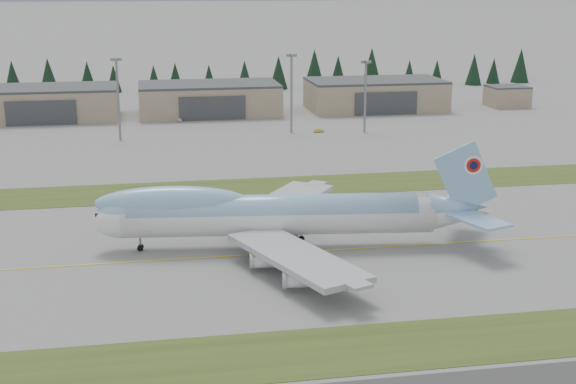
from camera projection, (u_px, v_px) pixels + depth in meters
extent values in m
plane|color=slate|center=(368.00, 248.00, 139.82)|extent=(7000.00, 7000.00, 0.00)
cube|color=#364B1A|center=(448.00, 342.00, 103.67)|extent=(400.00, 14.00, 0.08)
cube|color=#364B1A|center=(314.00, 185.00, 182.62)|extent=(400.00, 18.00, 0.08)
cube|color=gold|center=(368.00, 248.00, 139.82)|extent=(400.00, 0.40, 0.02)
cylinder|color=silver|center=(279.00, 217.00, 138.68)|extent=(54.01, 12.35, 6.23)
cylinder|color=#85B3D9|center=(273.00, 211.00, 138.33)|extent=(50.15, 11.43, 5.75)
ellipsoid|color=silver|center=(122.00, 220.00, 137.02)|extent=(10.61, 7.33, 6.23)
ellipsoid|color=#85B3D9|center=(122.00, 214.00, 136.73)|extent=(8.89, 6.20, 5.28)
ellipsoid|color=#85B3D9|center=(172.00, 203.00, 136.80)|extent=(26.87, 8.29, 5.75)
cube|color=#0C1433|center=(102.00, 213.00, 136.50)|extent=(2.33, 2.71, 1.24)
cone|color=silver|center=(458.00, 214.00, 140.63)|extent=(12.12, 7.38, 6.10)
cone|color=#85B3D9|center=(458.00, 208.00, 140.34)|extent=(11.11, 6.73, 5.56)
cube|color=#85B3D9|center=(466.00, 178.00, 139.02)|extent=(11.59, 1.90, 13.22)
cylinder|color=silver|center=(472.00, 164.00, 138.88)|extent=(3.45, 0.59, 3.45)
cylinder|color=red|center=(472.00, 164.00, 138.97)|extent=(2.50, 0.48, 2.49)
cylinder|color=#0C1433|center=(472.00, 164.00, 139.06)|extent=(1.45, 0.36, 1.44)
cube|color=#85B3D9|center=(460.00, 202.00, 146.15)|extent=(10.42, 11.99, 0.44)
cube|color=#85B3D9|center=(479.00, 220.00, 135.06)|extent=(8.78, 11.81, 0.44)
cube|color=#A6A7AE|center=(284.00, 202.00, 154.49)|extent=(23.81, 28.82, 0.96)
cube|color=#A6A7AE|center=(296.00, 257.00, 123.99)|extent=(18.96, 30.08, 0.96)
cylinder|color=silver|center=(262.00, 217.00, 150.99)|extent=(5.22, 2.95, 2.39)
cylinder|color=silver|center=(284.00, 204.00, 159.87)|extent=(5.22, 2.95, 2.39)
cylinder|color=silver|center=(267.00, 260.00, 127.88)|extent=(5.22, 2.95, 2.39)
cylinder|color=silver|center=(301.00, 280.00, 119.58)|extent=(5.22, 2.95, 2.39)
cylinder|color=slate|center=(140.00, 244.00, 138.33)|extent=(0.47, 0.47, 2.30)
cylinder|color=slate|center=(270.00, 236.00, 142.47)|extent=(0.59, 0.59, 2.49)
cylinder|color=slate|center=(271.00, 246.00, 136.92)|extent=(0.59, 0.59, 2.49)
cylinder|color=slate|center=(297.00, 235.00, 142.76)|extent=(0.59, 0.59, 2.49)
cylinder|color=slate|center=(299.00, 246.00, 137.22)|extent=(0.59, 0.59, 2.49)
cylinder|color=black|center=(140.00, 248.00, 138.12)|extent=(1.09, 0.45, 1.05)
cylinder|color=black|center=(141.00, 247.00, 138.86)|extent=(1.09, 0.45, 1.05)
cylinder|color=black|center=(270.00, 240.00, 142.64)|extent=(1.20, 0.61, 1.15)
cylinder|color=black|center=(271.00, 250.00, 137.09)|extent=(1.20, 0.61, 1.15)
cylinder|color=black|center=(297.00, 239.00, 142.93)|extent=(1.20, 0.61, 1.15)
cylinder|color=black|center=(299.00, 249.00, 137.39)|extent=(1.20, 0.61, 1.15)
cube|color=gray|center=(45.00, 104.00, 269.17)|extent=(48.00, 26.00, 10.00)
cube|color=#36393B|center=(44.00, 88.00, 267.78)|extent=(48.00, 26.00, 0.80)
cube|color=#36393B|center=(41.00, 113.00, 256.77)|extent=(22.08, 0.60, 8.00)
cube|color=gray|center=(209.00, 100.00, 278.64)|extent=(48.00, 26.00, 10.00)
cube|color=#36393B|center=(209.00, 84.00, 277.25)|extent=(48.00, 26.00, 0.80)
cube|color=#36393B|center=(212.00, 108.00, 266.24)|extent=(22.08, 0.60, 8.00)
cube|color=gray|center=(375.00, 95.00, 288.97)|extent=(48.00, 26.00, 10.00)
cube|color=#36393B|center=(376.00, 80.00, 287.59)|extent=(48.00, 26.00, 0.80)
cube|color=#36393B|center=(386.00, 104.00, 276.57)|extent=(22.08, 0.60, 8.00)
cube|color=gray|center=(507.00, 97.00, 296.06)|extent=(14.00, 12.00, 7.00)
cube|color=#36393B|center=(508.00, 87.00, 295.09)|extent=(14.00, 12.00, 0.60)
cylinder|color=slate|center=(118.00, 101.00, 231.53)|extent=(0.70, 0.70, 22.99)
cube|color=slate|center=(116.00, 59.00, 228.48)|extent=(3.20, 3.20, 0.80)
cylinder|color=slate|center=(291.00, 95.00, 243.17)|extent=(0.70, 0.70, 23.03)
cube|color=slate|center=(291.00, 55.00, 240.12)|extent=(3.20, 3.20, 0.80)
cylinder|color=slate|center=(365.00, 98.00, 243.94)|extent=(0.70, 0.70, 21.04)
cube|color=slate|center=(366.00, 62.00, 241.14)|extent=(3.20, 3.20, 0.80)
imported|color=white|center=(180.00, 122.00, 264.43)|extent=(1.66, 3.47, 1.14)
imported|color=gold|center=(319.00, 132.00, 246.26)|extent=(3.56, 1.96, 1.11)
imported|color=#BABBC0|center=(382.00, 114.00, 280.69)|extent=(2.69, 4.45, 1.21)
cone|color=black|center=(12.00, 77.00, 327.67)|extent=(7.70, 7.70, 13.75)
cone|color=black|center=(48.00, 76.00, 327.52)|extent=(8.28, 8.28, 14.79)
cone|color=black|center=(87.00, 77.00, 330.35)|extent=(7.40, 7.40, 13.22)
cone|color=black|center=(114.00, 79.00, 332.50)|extent=(6.40, 6.40, 11.43)
cone|color=black|center=(154.00, 79.00, 332.67)|extent=(6.36, 6.36, 11.36)
cone|color=black|center=(175.00, 76.00, 338.36)|extent=(6.59, 6.59, 11.78)
cone|color=black|center=(209.00, 77.00, 339.19)|extent=(6.14, 6.14, 10.97)
cone|color=black|center=(245.00, 75.00, 337.83)|extent=(7.13, 7.13, 12.73)
cone|color=black|center=(279.00, 72.00, 342.42)|extent=(7.94, 7.94, 14.17)
cone|color=black|center=(314.00, 69.00, 343.81)|extent=(9.42, 9.42, 16.82)
cone|color=black|center=(338.00, 71.00, 349.80)|extent=(7.62, 7.62, 13.61)
cone|color=black|center=(372.00, 66.00, 353.86)|extent=(9.35, 9.35, 16.70)
cone|color=black|center=(409.00, 73.00, 349.48)|extent=(6.61, 6.61, 11.81)
cone|color=black|center=(437.00, 72.00, 356.38)|extent=(6.25, 6.25, 11.15)
cone|color=black|center=(474.00, 69.00, 356.29)|extent=(7.74, 7.74, 13.82)
cone|color=black|center=(494.00, 71.00, 361.55)|extent=(6.42, 6.42, 11.47)
cone|color=black|center=(521.00, 65.00, 364.80)|extent=(8.61, 8.61, 15.38)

